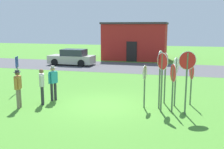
{
  "coord_description": "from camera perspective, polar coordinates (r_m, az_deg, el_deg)",
  "views": [
    {
      "loc": [
        3.42,
        -11.25,
        3.61
      ],
      "look_at": [
        0.24,
        1.01,
        1.3
      ],
      "focal_mm": 42.06,
      "sensor_mm": 36.0,
      "label": 1
    }
  ],
  "objects": [
    {
      "name": "building_background",
      "position": [
        29.74,
        5.11,
        7.29
      ],
      "size": [
        6.95,
        4.74,
        4.08
      ],
      "color": "#B2231E",
      "rests_on": "ground"
    },
    {
      "name": "ground_plane",
      "position": [
        12.31,
        -2.26,
        -6.73
      ],
      "size": [
        80.0,
        80.0,
        0.0
      ],
      "primitive_type": "plane",
      "color": "#47842D"
    },
    {
      "name": "stop_sign_center_cluster",
      "position": [
        12.52,
        11.5,
        1.06
      ],
      "size": [
        0.27,
        0.65,
        2.43
      ],
      "color": "#51664C",
      "rests_on": "ground"
    },
    {
      "name": "info_panel_leftmost",
      "position": [
        15.48,
        -19.92,
        1.41
      ],
      "size": [
        0.24,
        0.57,
        1.99
      ],
      "color": "#4C4C51",
      "rests_on": "ground"
    },
    {
      "name": "stop_sign_leaning_left",
      "position": [
        11.75,
        7.09,
        -1.04
      ],
      "size": [
        0.13,
        0.64,
        1.95
      ],
      "color": "#51664C",
      "rests_on": "ground"
    },
    {
      "name": "parked_car_on_street",
      "position": [
        25.45,
        -8.66,
        3.63
      ],
      "size": [
        4.31,
        2.05,
        1.51
      ],
      "color": "#B7B2A3",
      "rests_on": "ground"
    },
    {
      "name": "person_with_sunhat",
      "position": [
        12.7,
        -14.99,
        -2.11
      ],
      "size": [
        0.36,
        0.51,
        1.69
      ],
      "color": "#2D2D33",
      "rests_on": "ground"
    },
    {
      "name": "stop_sign_leaning_right",
      "position": [
        11.11,
        15.97,
        0.63
      ],
      "size": [
        0.71,
        0.33,
        2.65
      ],
      "color": "#51664C",
      "rests_on": "ground"
    },
    {
      "name": "person_in_blue",
      "position": [
        13.21,
        -12.67,
        -1.39
      ],
      "size": [
        0.34,
        0.53,
        1.74
      ],
      "color": "#2D2D33",
      "rests_on": "ground"
    },
    {
      "name": "stop_sign_far_back",
      "position": [
        12.64,
        16.89,
        -0.36
      ],
      "size": [
        0.2,
        0.78,
        2.0
      ],
      "color": "#51664C",
      "rests_on": "ground"
    },
    {
      "name": "stop_sign_tallest",
      "position": [
        12.22,
        13.67,
        0.35
      ],
      "size": [
        0.24,
        0.74,
        2.27
      ],
      "color": "#51664C",
      "rests_on": "ground"
    },
    {
      "name": "street_asphalt",
      "position": [
        23.56,
        6.04,
        1.48
      ],
      "size": [
        60.0,
        6.4,
        0.01
      ],
      "primitive_type": "cube",
      "color": "#4C4C51",
      "rests_on": "ground"
    },
    {
      "name": "stop_sign_rear_left",
      "position": [
        11.21,
        10.81,
        0.55
      ],
      "size": [
        0.48,
        0.57,
        2.56
      ],
      "color": "#51664C",
      "rests_on": "ground"
    },
    {
      "name": "stop_sign_low_front",
      "position": [
        11.35,
        13.1,
        -1.01
      ],
      "size": [
        0.28,
        0.76,
        2.09
      ],
      "color": "#51664C",
      "rests_on": "ground"
    },
    {
      "name": "stop_sign_rear_right",
      "position": [
        11.68,
        10.38,
        1.21
      ],
      "size": [
        0.17,
        0.77,
        2.61
      ],
      "color": "#51664C",
      "rests_on": "ground"
    },
    {
      "name": "person_on_left",
      "position": [
        12.43,
        -19.74,
        -2.48
      ],
      "size": [
        0.32,
        0.55,
        1.74
      ],
      "color": "#7A6B56",
      "rests_on": "ground"
    }
  ]
}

